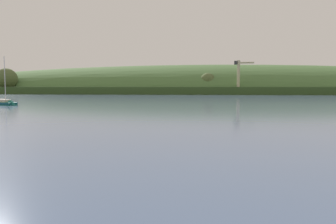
# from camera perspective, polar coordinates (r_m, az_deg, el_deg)

# --- Properties ---
(far_shoreline_hill) EXTENTS (543.09, 150.38, 36.62)m
(far_shoreline_hill) POSITION_cam_1_polar(r_m,az_deg,el_deg) (228.11, 6.79, 3.29)
(far_shoreline_hill) COLOR #314A21
(far_shoreline_hill) RESTS_ON ground
(dockside_crane) EXTENTS (10.39, 3.58, 18.02)m
(dockside_crane) POSITION_cam_1_polar(r_m,az_deg,el_deg) (187.35, 11.71, 5.47)
(dockside_crane) COLOR #4C4C51
(dockside_crane) RESTS_ON ground
(sailboat_midwater_white) EXTENTS (8.04, 4.44, 12.12)m
(sailboat_midwater_white) POSITION_cam_1_polar(r_m,az_deg,el_deg) (86.07, -25.41, 1.17)
(sailboat_midwater_white) COLOR #0F564C
(sailboat_midwater_white) RESTS_ON ground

